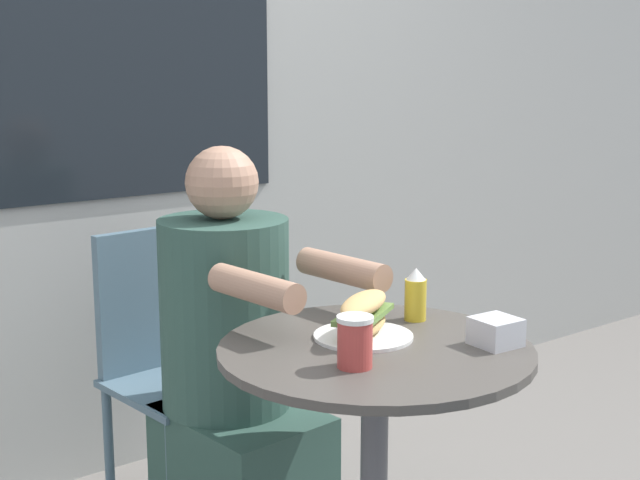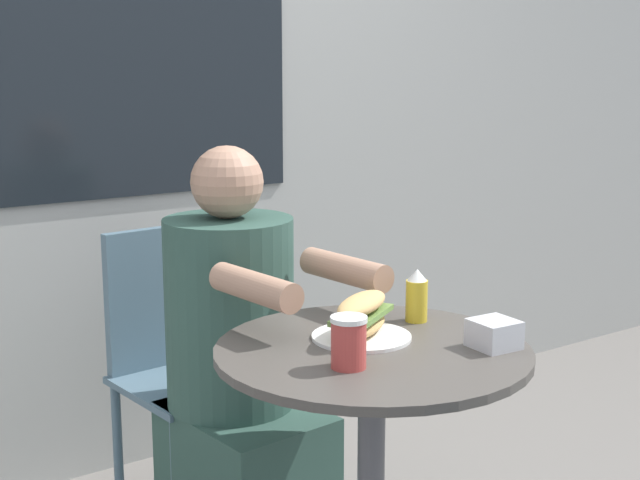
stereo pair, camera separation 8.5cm
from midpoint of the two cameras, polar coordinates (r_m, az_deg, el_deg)
storefront_wall at (r=2.95m, az=-12.04°, el=12.18°), size 8.00×0.09×2.80m
cafe_table at (r=1.98m, az=4.57°, el=-12.46°), size 0.68×0.68×0.75m
diner_chair at (r=2.65m, az=-8.27°, el=-6.87°), size 0.41×0.41×0.87m
seated_diner at (r=2.38m, az=-4.18°, el=-9.66°), size 0.38×0.62×1.14m
sandwich_on_plate at (r=1.95m, az=3.93°, el=-5.12°), size 0.22×0.22×0.10m
drink_cup at (r=1.77m, az=3.23°, el=-6.54°), size 0.07×0.07×0.10m
napkin_box at (r=1.93m, az=12.32°, el=-5.90°), size 0.10×0.10×0.06m
condiment_bottle at (r=2.09m, az=7.37°, el=-3.58°), size 0.05×0.05×0.12m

